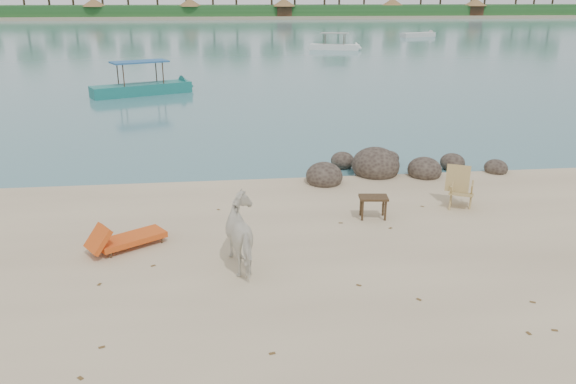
# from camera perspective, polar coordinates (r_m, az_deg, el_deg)

# --- Properties ---
(water) EXTENTS (400.00, 400.00, 0.00)m
(water) POSITION_cam_1_polar(r_m,az_deg,el_deg) (99.83, -5.90, 16.23)
(water) COLOR #396D73
(water) RESTS_ON ground
(far_shore) EXTENTS (420.00, 90.00, 1.40)m
(far_shore) POSITION_cam_1_polar(r_m,az_deg,el_deg) (179.76, -6.42, 17.52)
(far_shore) COLOR tan
(far_shore) RESTS_ON ground
(far_scenery) EXTENTS (420.00, 18.00, 9.50)m
(far_scenery) POSITION_cam_1_polar(r_m,az_deg,el_deg) (146.40, -6.31, 18.38)
(far_scenery) COLOR #1E4C1E
(far_scenery) RESTS_ON ground
(boulders) EXTENTS (6.28, 2.82, 1.08)m
(boulders) POSITION_cam_1_polar(r_m,az_deg,el_deg) (17.22, 9.71, 2.41)
(boulders) COLOR black
(boulders) RESTS_ON ground
(cow) EXTENTS (1.09, 1.74, 1.36)m
(cow) POSITION_cam_1_polar(r_m,az_deg,el_deg) (11.06, -4.33, -4.40)
(cow) COLOR silver
(cow) RESTS_ON ground
(side_table) EXTENTS (0.73, 0.51, 0.55)m
(side_table) POSITION_cam_1_polar(r_m,az_deg,el_deg) (13.68, 8.63, -1.68)
(side_table) COLOR black
(side_table) RESTS_ON ground
(lounge_chair) EXTENTS (1.83, 1.50, 0.53)m
(lounge_chair) POSITION_cam_1_polar(r_m,az_deg,el_deg) (12.47, -15.64, -4.34)
(lounge_chair) COLOR #C44D17
(lounge_chair) RESTS_ON ground
(deck_chair) EXTENTS (0.90, 0.93, 1.01)m
(deck_chair) POSITION_cam_1_polar(r_m,az_deg,el_deg) (14.82, 17.24, 0.27)
(deck_chair) COLOR tan
(deck_chair) RESTS_ON ground
(boat_near) EXTENTS (6.10, 3.74, 2.96)m
(boat_near) POSITION_cam_1_polar(r_m,az_deg,el_deg) (32.40, -14.83, 12.21)
(boat_near) COLOR #1A6E68
(boat_near) RESTS_ON water
(boat_mid) EXTENTS (5.67, 3.04, 2.72)m
(boat_mid) POSITION_cam_1_polar(r_m,az_deg,el_deg) (59.05, 4.77, 15.56)
(boat_mid) COLOR silver
(boat_mid) RESTS_ON water
(boat_far) EXTENTS (5.77, 3.31, 0.66)m
(boat_far) POSITION_cam_1_polar(r_m,az_deg,el_deg) (79.96, 13.08, 15.36)
(boat_far) COLOR silver
(boat_far) RESTS_ON water
(dead_leaves) EXTENTS (7.94, 6.86, 0.00)m
(dead_leaves) POSITION_cam_1_polar(r_m,az_deg,el_deg) (11.00, 2.25, -8.40)
(dead_leaves) COLOR brown
(dead_leaves) RESTS_ON ground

